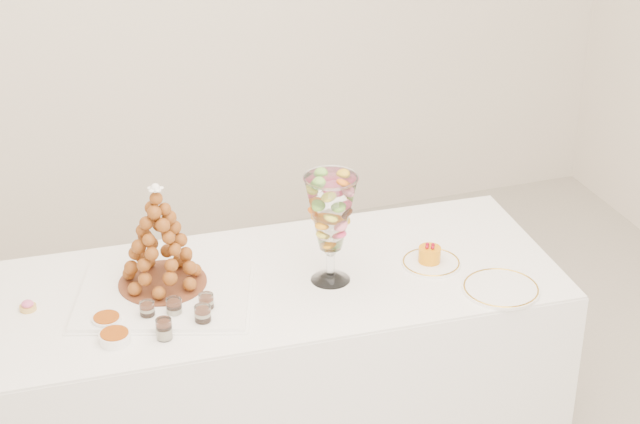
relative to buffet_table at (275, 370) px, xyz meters
name	(u,v)px	position (x,y,z in m)	size (l,w,h in m)	color
room_walls	(307,2)	(0.05, -0.25, 1.41)	(4.54, 4.04, 2.82)	silver
buffet_table	(275,370)	(0.00, 0.00, 0.00)	(2.01, 0.89, 0.75)	white
lace_tray	(164,296)	(-0.38, 0.00, 0.38)	(0.56, 0.42, 0.02)	white
macaron_vase	(331,214)	(0.19, -0.06, 0.63)	(0.18, 0.18, 0.39)	white
cake_plate	(431,263)	(0.56, -0.08, 0.38)	(0.21, 0.21, 0.01)	white
spare_plate	(501,289)	(0.71, -0.31, 0.38)	(0.26, 0.26, 0.01)	white
pink_tart	(28,306)	(-0.81, 0.08, 0.39)	(0.05, 0.05, 0.03)	tan
verrine_a	(147,311)	(-0.45, -0.11, 0.41)	(0.05, 0.05, 0.07)	white
verrine_b	(174,308)	(-0.37, -0.12, 0.41)	(0.05, 0.05, 0.07)	white
verrine_c	(206,303)	(-0.26, -0.12, 0.41)	(0.05, 0.05, 0.07)	white
verrine_d	(164,329)	(-0.42, -0.23, 0.41)	(0.05, 0.05, 0.07)	white
verrine_e	(203,316)	(-0.29, -0.20, 0.41)	(0.05, 0.05, 0.07)	white
ramekin_back	(107,321)	(-0.58, -0.10, 0.39)	(0.09, 0.09, 0.03)	white
ramekin_front	(115,338)	(-0.57, -0.20, 0.39)	(0.10, 0.10, 0.03)	white
croquembouche	(159,236)	(-0.37, 0.07, 0.57)	(0.30, 0.30, 0.37)	brown
mousse_cake	(430,254)	(0.55, -0.07, 0.41)	(0.08, 0.08, 0.07)	orange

